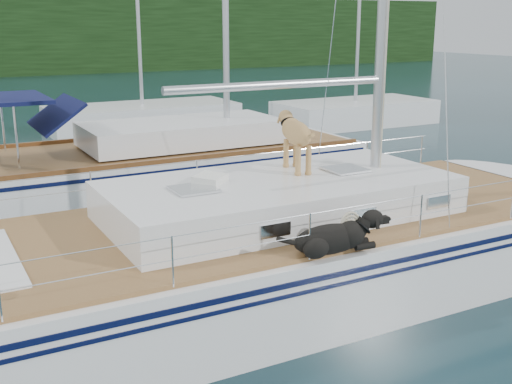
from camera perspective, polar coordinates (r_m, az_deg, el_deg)
ground at (r=9.83m, az=-2.04°, el=-9.68°), size 120.00×120.00×0.00m
main_sailboat at (r=9.61m, az=-1.53°, el=-5.90°), size 12.00×3.89×14.01m
neighbor_sailboat at (r=15.68m, az=-10.12°, el=1.96°), size 11.00×3.50×13.30m
bg_boat_center at (r=25.56m, az=-10.04°, el=6.56°), size 7.20×3.00×11.65m
bg_boat_east at (r=26.63m, az=8.79°, el=6.96°), size 6.40×3.00×11.65m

